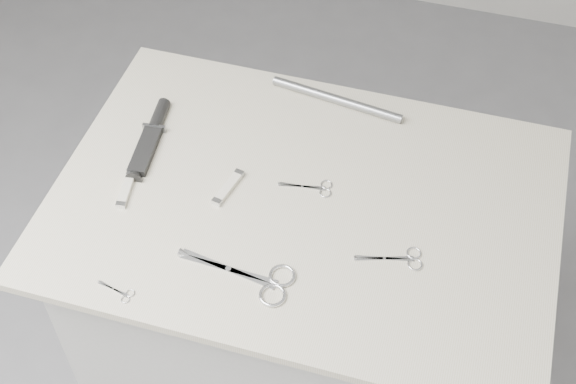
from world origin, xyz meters
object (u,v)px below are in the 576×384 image
(plinth, at_px, (301,324))
(tiny_scissors, at_px, (120,292))
(metal_rail, at_px, (337,99))
(embroidery_scissors_b, at_px, (315,188))
(pocket_knife_a, at_px, (228,187))
(sheathed_knife, at_px, (152,134))
(embroidery_scissors_a, at_px, (402,259))
(large_shears, at_px, (260,280))
(pocket_knife_b, at_px, (126,190))

(plinth, xyz_separation_m, tiny_scissors, (-0.26, -0.30, 0.47))
(plinth, distance_m, metal_rail, 0.56)
(embroidery_scissors_b, distance_m, pocket_knife_a, 0.17)
(sheathed_knife, relative_size, metal_rail, 0.71)
(plinth, xyz_separation_m, embroidery_scissors_b, (0.01, 0.04, 0.47))
(embroidery_scissors_b, height_order, tiny_scissors, same)
(plinth, bearing_deg, embroidery_scissors_a, -22.22)
(large_shears, bearing_deg, pocket_knife_a, 129.32)
(sheathed_knife, xyz_separation_m, pocket_knife_a, (0.20, -0.09, -0.00))
(plinth, xyz_separation_m, large_shears, (-0.03, -0.21, 0.47))
(plinth, height_order, large_shears, large_shears)
(embroidery_scissors_b, height_order, pocket_knife_a, pocket_knife_a)
(embroidery_scissors_a, distance_m, metal_rail, 0.44)
(plinth, relative_size, large_shears, 4.02)
(metal_rail, bearing_deg, embroidery_scissors_a, -59.91)
(plinth, distance_m, tiny_scissors, 0.62)
(embroidery_scissors_a, relative_size, metal_rail, 0.42)
(sheathed_knife, xyz_separation_m, pocket_knife_b, (0.01, -0.16, -0.00))
(embroidery_scissors_a, height_order, pocket_knife_b, pocket_knife_b)
(sheathed_knife, relative_size, pocket_knife_a, 2.17)
(sheathed_knife, distance_m, pocket_knife_b, 0.16)
(tiny_scissors, height_order, pocket_knife_a, pocket_knife_a)
(sheathed_knife, distance_m, pocket_knife_a, 0.23)
(large_shears, height_order, embroidery_scissors_a, large_shears)
(large_shears, xyz_separation_m, embroidery_scissors_b, (0.04, 0.24, -0.00))
(plinth, relative_size, pocket_knife_a, 8.98)
(sheathed_knife, bearing_deg, tiny_scissors, -172.17)
(pocket_knife_a, bearing_deg, embroidery_scissors_a, -88.81)
(pocket_knife_a, bearing_deg, plinth, -72.43)
(embroidery_scissors_a, height_order, tiny_scissors, same)
(embroidery_scissors_a, height_order, sheathed_knife, sheathed_knife)
(embroidery_scissors_a, xyz_separation_m, tiny_scissors, (-0.48, -0.22, -0.00))
(embroidery_scissors_a, height_order, pocket_knife_a, pocket_knife_a)
(plinth, bearing_deg, embroidery_scissors_b, 72.35)
(embroidery_scissors_a, distance_m, pocket_knife_b, 0.56)
(pocket_knife_b, bearing_deg, pocket_knife_a, -81.06)
(pocket_knife_a, xyz_separation_m, pocket_knife_b, (-0.19, -0.06, -0.00))
(tiny_scissors, xyz_separation_m, pocket_knife_a, (0.11, 0.29, 0.00))
(embroidery_scissors_a, bearing_deg, metal_rail, 104.80)
(plinth, xyz_separation_m, pocket_knife_b, (-0.35, -0.08, 0.48))
(large_shears, bearing_deg, embroidery_scissors_a, 32.42)
(sheathed_knife, distance_m, metal_rail, 0.41)
(plinth, distance_m, large_shears, 0.52)
(tiny_scissors, distance_m, metal_rail, 0.65)
(tiny_scissors, distance_m, sheathed_knife, 0.40)
(sheathed_knife, bearing_deg, embroidery_scissors_a, -112.54)
(pocket_knife_b, xyz_separation_m, metal_rail, (0.34, 0.37, 0.00))
(metal_rail, bearing_deg, large_shears, -92.37)
(sheathed_knife, bearing_deg, pocket_knife_b, 177.24)
(plinth, relative_size, embroidery_scissors_a, 7.05)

